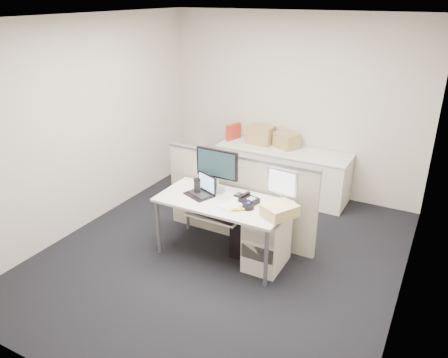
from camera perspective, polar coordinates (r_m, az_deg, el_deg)
The scene contains 29 objects.
floor at distance 5.38m, azimuth -0.20°, elevation -9.81°, with size 4.00×4.50×0.01m, color black.
ceiling at distance 4.51m, azimuth -0.24°, elevation 20.32°, with size 4.00×4.50×0.01m, color white.
wall_back at distance 6.76m, azimuth 9.03°, elevation 9.47°, with size 4.00×0.02×2.70m, color #BBB0A1.
wall_front at distance 3.17m, azimuth -20.19°, elevation -8.30°, with size 4.00×0.02×2.70m, color #BBB0A1.
wall_left at distance 5.95m, azimuth -17.53°, elevation 6.78°, with size 0.02×4.50×2.70m, color #BBB0A1.
wall_right at distance 4.27m, azimuth 24.11°, elevation -0.64°, with size 0.02×4.50×2.70m, color #BBB0A1.
desk at distance 5.05m, azimuth -0.21°, elevation -3.43°, with size 1.50×0.75×0.73m.
keyboard_tray at distance 4.93m, azimuth -1.21°, elevation -4.72°, with size 0.62×0.32×0.02m, color silver.
drawer_pedestal at distance 5.05m, azimuth 5.63°, elevation -7.97°, with size 0.40×0.55×0.65m, color beige.
cubicle_partition at distance 5.45m, azimuth 2.03°, elevation -2.65°, with size 2.00×0.06×1.10m, color #B0AB90.
back_counter at distance 6.78m, azimuth 7.59°, elevation 0.78°, with size 2.00×0.60×0.72m, color beige.
monitor_main at distance 5.13m, azimuth -0.90°, elevation 1.09°, with size 0.53×0.21×0.53m, color black.
monitor_small at distance 4.83m, azimuth 7.61°, elevation -1.21°, with size 0.35×0.18×0.43m, color #B7B7BC.
laptop at distance 5.09m, azimuth -3.29°, elevation -0.94°, with size 0.32×0.24×0.24m, color black.
trackball at distance 4.83m, azimuth 3.17°, elevation -3.58°, with size 0.13×0.13×0.05m, color black.
desk_phone at distance 4.95m, azimuth 3.30°, elevation -2.80°, with size 0.19×0.16×0.06m, color black.
paper_stack at distance 4.89m, azimuth 0.89°, elevation -3.43°, with size 0.21×0.26×0.01m, color silver.
sticky_pad at distance 4.80m, azimuth 0.66°, elevation -3.98°, with size 0.08×0.08×0.01m, color yellow.
travel_mug at distance 5.16m, azimuth -3.52°, elevation -1.01°, with size 0.08×0.08×0.17m, color black.
banana at distance 4.78m, azimuth 1.90°, elevation -3.97°, with size 0.16×0.04×0.04m, color yellow.
cellphone at distance 5.13m, azimuth 1.84°, elevation -2.05°, with size 0.06×0.11×0.01m, color black.
manila_folders at distance 4.68m, azimuth 7.29°, elevation -4.10°, with size 0.27×0.35×0.13m, color #E8C981.
keyboard at distance 4.86m, azimuth -0.92°, elevation -4.79°, with size 0.50×0.18×0.03m, color black.
pc_tower_desk at distance 5.34m, azimuth 2.73°, elevation -7.39°, with size 0.18×0.45×0.42m, color black.
pc_tower_spare_dark at distance 7.38m, azimuth -2.06°, elevation 1.68°, with size 0.19×0.46×0.43m, color black.
pc_tower_spare_silver at distance 7.62m, azimuth -4.18°, elevation 2.41°, with size 0.19×0.48×0.45m, color #B7B7BC.
cardboard_box_left at distance 6.86m, azimuth 4.80°, elevation 5.68°, with size 0.39×0.29×0.29m, color #A37D4A.
cardboard_box_right at distance 6.72m, azimuth 8.18°, elevation 4.95°, with size 0.35×0.27×0.25m, color #A37D4A.
red_binder at distance 7.04m, azimuth 1.23°, elevation 6.12°, with size 0.07×0.29×0.27m, color #B02C1B.
Camera 1 is at (2.15, -3.96, 2.94)m, focal length 35.00 mm.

